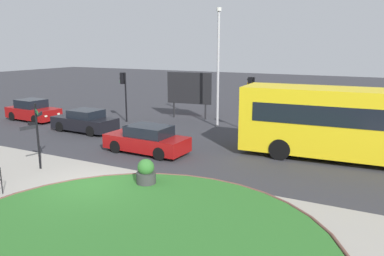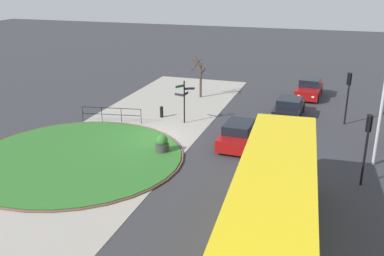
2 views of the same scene
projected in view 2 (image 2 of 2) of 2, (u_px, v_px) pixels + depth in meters
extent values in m
plane|color=#333338|center=(157.00, 139.00, 26.04)|extent=(120.00, 120.00, 0.00)
cube|color=#9E998E|center=(129.00, 136.00, 26.58)|extent=(32.00, 8.30, 0.02)
cylinder|color=#2D6B28|center=(77.00, 157.00, 23.41)|extent=(11.41, 11.41, 0.10)
torus|color=brown|center=(77.00, 157.00, 23.41)|extent=(11.72, 11.72, 0.11)
cylinder|color=black|center=(184.00, 103.00, 28.42)|extent=(0.09, 0.09, 2.81)
sphere|color=black|center=(184.00, 81.00, 27.93)|extent=(0.10, 0.10, 0.10)
cube|color=#195128|center=(180.00, 86.00, 27.81)|extent=(0.56, 0.39, 0.15)
cube|color=black|center=(190.00, 89.00, 28.17)|extent=(0.34, 0.58, 0.15)
cube|color=black|center=(186.00, 93.00, 28.52)|extent=(0.57, 0.09, 0.15)
cube|color=black|center=(179.00, 95.00, 28.44)|extent=(0.19, 0.68, 0.15)
cylinder|color=black|center=(162.00, 113.00, 29.90)|extent=(0.24, 0.24, 0.68)
sphere|color=black|center=(161.00, 108.00, 29.77)|extent=(0.23, 0.23, 0.23)
cube|color=black|center=(111.00, 108.00, 28.63)|extent=(0.70, 4.02, 0.03)
cube|color=black|center=(111.00, 115.00, 28.78)|extent=(0.70, 4.02, 0.03)
cylinder|color=black|center=(141.00, 117.00, 28.51)|extent=(0.04, 0.04, 1.02)
cylinder|color=black|center=(121.00, 116.00, 28.70)|extent=(0.04, 0.04, 1.02)
cylinder|color=black|center=(102.00, 115.00, 28.89)|extent=(0.04, 0.04, 1.02)
cylinder|color=black|center=(83.00, 114.00, 29.08)|extent=(0.04, 0.04, 1.02)
cube|color=yellow|center=(275.00, 205.00, 14.98)|extent=(11.34, 3.23, 3.07)
cube|color=black|center=(238.00, 190.00, 15.15)|extent=(9.85, 0.60, 0.88)
cube|color=black|center=(314.00, 199.00, 14.53)|extent=(9.85, 0.60, 0.88)
cube|color=black|center=(284.00, 144.00, 20.05)|extent=(0.14, 2.11, 1.10)
cube|color=black|center=(286.00, 120.00, 19.66)|extent=(0.10, 1.42, 0.28)
cylinder|color=black|center=(252.00, 188.00, 18.97)|extent=(1.02, 0.36, 1.00)
cylinder|color=black|center=(307.00, 195.00, 18.41)|extent=(1.02, 0.36, 1.00)
cube|color=black|center=(289.00, 110.00, 29.94)|extent=(4.18, 1.90, 0.72)
cube|color=black|center=(289.00, 102.00, 29.59)|extent=(1.88, 1.61, 0.49)
cube|color=#EAEACC|center=(286.00, 101.00, 31.93)|extent=(0.03, 0.20, 0.12)
cube|color=#EAEACC|center=(300.00, 102.00, 31.59)|extent=(0.03, 0.20, 0.12)
cylinder|color=black|center=(280.00, 106.00, 31.40)|extent=(0.65, 0.24, 0.64)
cylinder|color=black|center=(303.00, 109.00, 30.88)|extent=(0.65, 0.24, 0.64)
cylinder|color=black|center=(274.00, 117.00, 29.13)|extent=(0.65, 0.24, 0.64)
cylinder|color=black|center=(298.00, 119.00, 28.62)|extent=(0.65, 0.24, 0.64)
cube|color=maroon|center=(239.00, 136.00, 25.10)|extent=(4.31, 1.84, 0.70)
cube|color=black|center=(239.00, 127.00, 24.74)|extent=(2.16, 1.57, 0.52)
cube|color=#EAEACC|center=(240.00, 123.00, 27.14)|extent=(0.03, 0.20, 0.12)
cube|color=#EAEACC|center=(256.00, 125.00, 26.81)|extent=(0.03, 0.20, 0.12)
cylinder|color=black|center=(232.00, 130.00, 26.58)|extent=(0.65, 0.24, 0.64)
cylinder|color=black|center=(257.00, 133.00, 26.08)|extent=(0.65, 0.24, 0.64)
cylinder|color=black|center=(220.00, 145.00, 24.25)|extent=(0.65, 0.24, 0.64)
cylinder|color=black|center=(247.00, 149.00, 23.75)|extent=(0.65, 0.24, 0.64)
cube|color=maroon|center=(309.00, 91.00, 34.78)|extent=(4.12, 2.00, 0.75)
cube|color=black|center=(310.00, 82.00, 34.70)|extent=(1.90, 1.66, 0.58)
cube|color=#EAEACC|center=(313.00, 97.00, 32.82)|extent=(0.03, 0.20, 0.12)
cube|color=#EAEACC|center=(299.00, 96.00, 33.18)|extent=(0.03, 0.20, 0.12)
cylinder|color=black|center=(317.00, 98.00, 33.49)|extent=(0.65, 0.26, 0.64)
cylinder|color=black|center=(296.00, 96.00, 34.04)|extent=(0.65, 0.26, 0.64)
cylinder|color=black|center=(321.00, 91.00, 35.67)|extent=(0.65, 0.26, 0.64)
cylinder|color=black|center=(301.00, 89.00, 36.23)|extent=(0.65, 0.26, 0.64)
cylinder|color=black|center=(365.00, 151.00, 19.83)|extent=(0.11, 0.11, 3.41)
cube|color=black|center=(369.00, 123.00, 19.57)|extent=(0.27, 0.27, 0.78)
sphere|color=black|center=(370.00, 117.00, 19.62)|extent=(0.16, 0.16, 0.16)
sphere|color=#F2A519|center=(369.00, 122.00, 19.70)|extent=(0.16, 0.16, 0.16)
sphere|color=black|center=(368.00, 127.00, 19.78)|extent=(0.16, 0.16, 0.16)
cylinder|color=black|center=(347.00, 99.00, 28.08)|extent=(0.11, 0.11, 3.43)
cube|color=black|center=(349.00, 79.00, 27.83)|extent=(0.29, 0.29, 0.78)
sphere|color=black|center=(349.00, 75.00, 27.88)|extent=(0.16, 0.16, 0.16)
sphere|color=black|center=(349.00, 78.00, 27.96)|extent=(0.16, 0.16, 0.16)
sphere|color=green|center=(348.00, 82.00, 28.05)|extent=(0.16, 0.16, 0.16)
cylinder|color=#B7B7BC|center=(383.00, 97.00, 21.33)|extent=(0.16, 0.16, 7.33)
cylinder|color=#383838|center=(162.00, 148.00, 24.00)|extent=(0.75, 0.75, 0.52)
sphere|color=#33702D|center=(162.00, 140.00, 23.84)|extent=(0.64, 0.64, 0.64)
cylinder|color=#423323|center=(201.00, 81.00, 34.49)|extent=(0.18, 0.18, 2.75)
cylinder|color=#423323|center=(199.00, 64.00, 33.77)|extent=(0.25, 0.70, 1.28)
cylinder|color=#423323|center=(196.00, 65.00, 34.50)|extent=(1.03, 0.72, 0.93)
cylinder|color=#423323|center=(195.00, 64.00, 34.16)|extent=(0.94, 0.12, 0.70)
cylinder|color=#423323|center=(202.00, 73.00, 34.52)|extent=(0.18, 0.62, 0.69)
cylinder|color=#423323|center=(199.00, 63.00, 33.52)|extent=(0.10, 1.09, 0.69)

